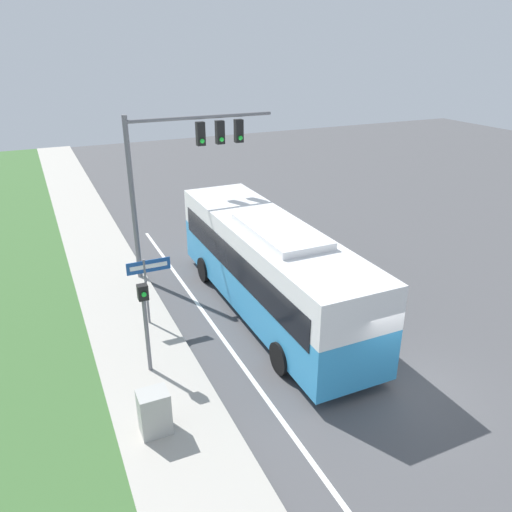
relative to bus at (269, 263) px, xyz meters
name	(u,v)px	position (x,y,z in m)	size (l,w,h in m)	color
ground_plane	(395,385)	(1.45, -5.25, -1.91)	(80.00, 80.00, 0.00)	#4C4C4F
sidewalk	(185,452)	(-4.75, -5.25, -1.85)	(2.80, 80.00, 0.12)	#ADA89E
grass_verge	(40,500)	(-7.95, -5.25, -1.86)	(3.60, 80.00, 0.10)	#3D6633
lane_divider_near	(283,422)	(-2.15, -5.25, -1.91)	(0.14, 30.00, 0.01)	silver
bus	(269,263)	(0.00, 0.00, 0.00)	(2.77, 10.88, 3.51)	#3393D1
signal_gantry	(181,159)	(-1.58, 4.59, 2.88)	(5.93, 0.41, 6.55)	slate
pedestrian_signal	(145,314)	(-4.73, -1.79, 0.07)	(0.28, 0.34, 2.89)	slate
street_sign	(148,278)	(-4.04, 0.84, -0.13)	(1.45, 0.08, 2.47)	slate
utility_cabinet	(154,412)	(-5.21, -4.35, -1.21)	(0.74, 0.60, 1.16)	#A8A8A3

